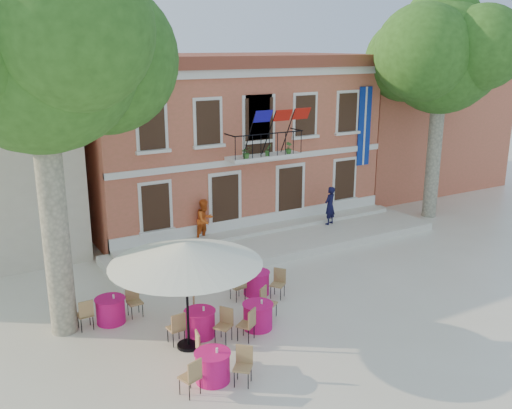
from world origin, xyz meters
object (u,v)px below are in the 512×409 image
object	(u,v)px
pedestrian_orange	(205,220)
cafe_table_3	(111,309)
cafe_table_2	(213,365)
cafe_table_4	(256,282)
plane_tree_west	(37,52)
patio_umbrella	(186,254)
pedestrian_navy	(330,206)
plane_tree_east	(442,59)
cafe_table_1	(258,315)
cafe_table_0	(200,322)

from	to	relation	value
pedestrian_orange	cafe_table_3	world-z (taller)	pedestrian_orange
cafe_table_2	cafe_table_4	size ratio (longest dim) A/B	0.99
plane_tree_west	cafe_table_2	world-z (taller)	plane_tree_west
patio_umbrella	pedestrian_navy	xyz separation A→B (m)	(9.42, 6.15, -1.55)
patio_umbrella	cafe_table_2	world-z (taller)	patio_umbrella
plane_tree_east	cafe_table_1	world-z (taller)	plane_tree_east
cafe_table_2	patio_umbrella	bearing A→B (deg)	85.31
pedestrian_orange	cafe_table_0	size ratio (longest dim) A/B	0.92
patio_umbrella	cafe_table_1	bearing A→B (deg)	-0.86
plane_tree_east	cafe_table_0	size ratio (longest dim) A/B	5.32
plane_tree_east	cafe_table_1	distance (m)	15.53
plane_tree_east	cafe_table_2	size ratio (longest dim) A/B	5.42
plane_tree_west	cafe_table_4	world-z (taller)	plane_tree_west
cafe_table_0	cafe_table_1	distance (m)	1.69
cafe_table_1	plane_tree_west	bearing A→B (deg)	151.51
cafe_table_0	cafe_table_1	size ratio (longest dim) A/B	1.02
plane_tree_west	cafe_table_2	xyz separation A→B (m)	(2.57, -4.41, -7.33)
pedestrian_orange	cafe_table_0	distance (m)	7.35
pedestrian_navy	cafe_table_4	size ratio (longest dim) A/B	0.91
patio_umbrella	cafe_table_2	size ratio (longest dim) A/B	2.20
cafe_table_4	cafe_table_1	bearing A→B (deg)	-119.08
cafe_table_3	cafe_table_1	bearing A→B (deg)	-34.80
plane_tree_east	pedestrian_orange	size ratio (longest dim) A/B	5.81
patio_umbrella	cafe_table_4	bearing A→B (deg)	31.66
cafe_table_0	cafe_table_3	distance (m)	2.82
cafe_table_3	plane_tree_east	bearing A→B (deg)	10.71
pedestrian_orange	cafe_table_2	xyz separation A→B (m)	(-3.92, -8.75, -0.73)
cafe_table_2	cafe_table_3	bearing A→B (deg)	106.62
pedestrian_orange	cafe_table_0	bearing A→B (deg)	-135.29
pedestrian_orange	cafe_table_1	xyz separation A→B (m)	(-1.62, -6.99, -0.73)
pedestrian_orange	cafe_table_2	bearing A→B (deg)	-133.06
cafe_table_0	cafe_table_3	world-z (taller)	same
cafe_table_0	cafe_table_3	bearing A→B (deg)	133.48
plane_tree_west	cafe_table_4	xyz separation A→B (m)	(6.03, -0.57, -7.33)
plane_tree_east	pedestrian_orange	world-z (taller)	plane_tree_east
cafe_table_0	patio_umbrella	bearing A→B (deg)	-142.64
patio_umbrella	pedestrian_orange	xyz separation A→B (m)	(3.77, 6.95, -1.54)
pedestrian_navy	cafe_table_3	world-z (taller)	pedestrian_navy
plane_tree_west	cafe_table_4	size ratio (longest dim) A/B	5.67
cafe_table_1	pedestrian_orange	bearing A→B (deg)	76.98
pedestrian_orange	cafe_table_3	distance (m)	6.91
patio_umbrella	cafe_table_0	size ratio (longest dim) A/B	2.16
cafe_table_0	cafe_table_1	xyz separation A→B (m)	(1.63, -0.43, -0.01)
plane_tree_east	cafe_table_4	size ratio (longest dim) A/B	5.34
plane_tree_east	cafe_table_3	xyz separation A→B (m)	(-16.33, -3.09, -6.90)
plane_tree_west	plane_tree_east	size ratio (longest dim) A/B	1.06
cafe_table_0	cafe_table_2	xyz separation A→B (m)	(-0.67, -2.20, 0.00)
pedestrian_navy	cafe_table_2	world-z (taller)	pedestrian_navy
cafe_table_0	plane_tree_west	bearing A→B (deg)	145.72
patio_umbrella	cafe_table_3	size ratio (longest dim) A/B	2.09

